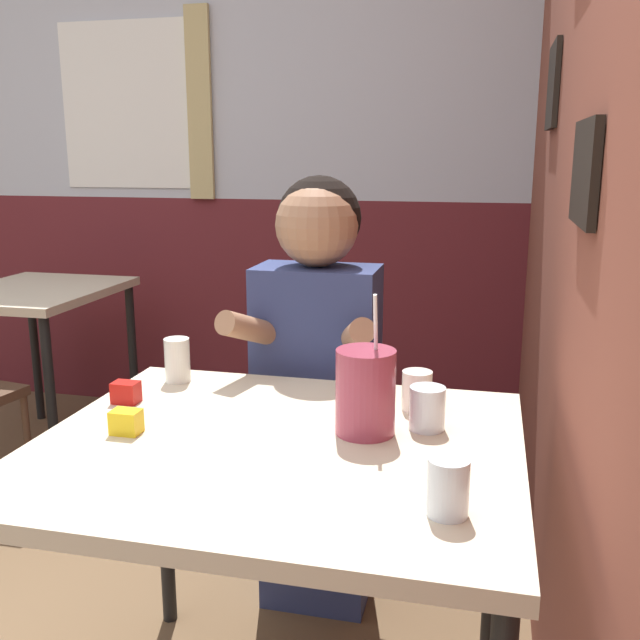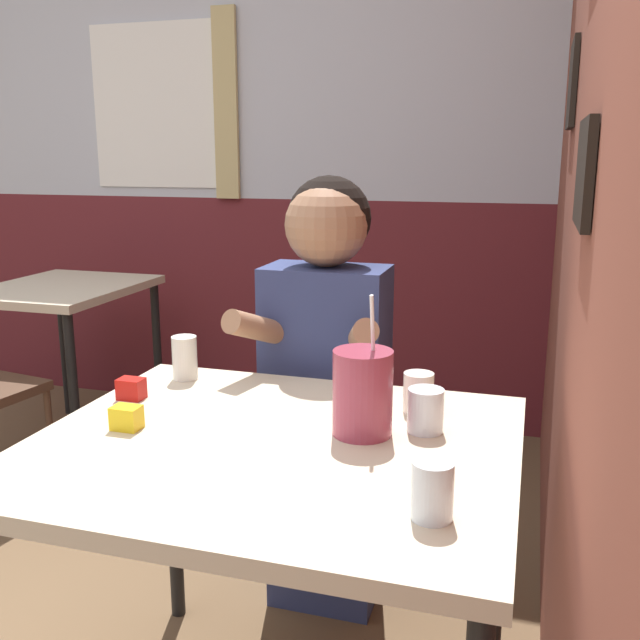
# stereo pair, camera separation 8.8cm
# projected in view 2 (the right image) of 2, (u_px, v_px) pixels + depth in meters

# --- Properties ---
(brick_wall_right) EXTENTS (0.08, 4.46, 2.70)m
(brick_wall_right) POSITION_uv_depth(u_px,v_px,m) (587.00, 141.00, 1.92)
(brick_wall_right) COLOR brown
(brick_wall_right) RESTS_ON ground_plane
(back_wall) EXTENTS (5.83, 0.09, 2.70)m
(back_wall) POSITION_uv_depth(u_px,v_px,m) (256.00, 145.00, 3.51)
(back_wall) COLOR silver
(back_wall) RESTS_ON ground_plane
(main_table) EXTENTS (0.98, 0.83, 0.75)m
(main_table) POSITION_uv_depth(u_px,v_px,m) (273.00, 471.00, 1.46)
(main_table) COLOR beige
(main_table) RESTS_ON ground_plane
(background_table) EXTENTS (0.62, 0.75, 0.75)m
(background_table) POSITION_uv_depth(u_px,v_px,m) (63.00, 307.00, 3.18)
(background_table) COLOR beige
(background_table) RESTS_ON ground_plane
(person_seated) EXTENTS (0.42, 0.42, 1.26)m
(person_seated) POSITION_uv_depth(u_px,v_px,m) (326.00, 381.00, 2.02)
(person_seated) COLOR navy
(person_seated) RESTS_ON ground_plane
(cocktail_pitcher) EXTENTS (0.12, 0.12, 0.30)m
(cocktail_pitcher) POSITION_uv_depth(u_px,v_px,m) (363.00, 393.00, 1.46)
(cocktail_pitcher) COLOR #99384C
(cocktail_pitcher) RESTS_ON main_table
(glass_near_pitcher) EXTENTS (0.08, 0.08, 0.09)m
(glass_near_pitcher) POSITION_uv_depth(u_px,v_px,m) (426.00, 410.00, 1.48)
(glass_near_pitcher) COLOR silver
(glass_near_pitcher) RESTS_ON main_table
(glass_center) EXTENTS (0.06, 0.06, 0.11)m
(glass_center) POSITION_uv_depth(u_px,v_px,m) (185.00, 358.00, 1.83)
(glass_center) COLOR silver
(glass_center) RESTS_ON main_table
(glass_far_side) EXTENTS (0.07, 0.07, 0.09)m
(glass_far_side) POSITION_uv_depth(u_px,v_px,m) (418.00, 392.00, 1.60)
(glass_far_side) COLOR silver
(glass_far_side) RESTS_ON main_table
(glass_by_brick) EXTENTS (0.07, 0.07, 0.10)m
(glass_by_brick) POSITION_uv_depth(u_px,v_px,m) (432.00, 490.00, 1.13)
(glass_by_brick) COLOR silver
(glass_by_brick) RESTS_ON main_table
(condiment_ketchup) EXTENTS (0.06, 0.04, 0.05)m
(condiment_ketchup) POSITION_uv_depth(u_px,v_px,m) (131.00, 389.00, 1.69)
(condiment_ketchup) COLOR #B7140F
(condiment_ketchup) RESTS_ON main_table
(condiment_mustard) EXTENTS (0.06, 0.04, 0.05)m
(condiment_mustard) POSITION_uv_depth(u_px,v_px,m) (126.00, 418.00, 1.50)
(condiment_mustard) COLOR yellow
(condiment_mustard) RESTS_ON main_table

